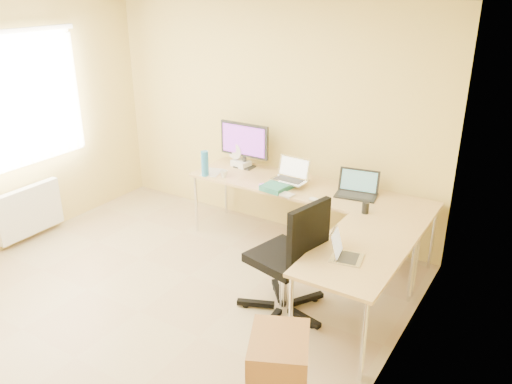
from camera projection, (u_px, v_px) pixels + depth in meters
The scene contains 24 objects.
floor at pixel (139, 312), 4.65m from camera, with size 4.50×4.50×0.00m, color tan.
ceiling at pixel (108, 5), 3.66m from camera, with size 4.50×4.50×0.00m, color white.
wall_back at pixel (268, 117), 5.92m from camera, with size 4.50×4.50×0.00m, color #E1C568.
wall_right at pixel (377, 242), 3.13m from camera, with size 4.50×4.50×0.00m, color #E1C568.
desk_main at pixel (306, 218), 5.61m from camera, with size 2.65×0.70×0.73m, color tan.
desk_return at pixel (356, 288), 4.35m from camera, with size 0.70×1.30×0.73m, color tan.
monitor at pixel (244, 145), 5.94m from camera, with size 0.62×0.20×0.53m, color #252525.
book_stack at pixel (278, 186), 5.42m from camera, with size 0.24×0.33×0.06m, color #297264.
laptop_center at pixel (290, 170), 5.44m from camera, with size 0.37×0.28×0.24m, color silver.
laptop_black at pixel (357, 184), 5.19m from camera, with size 0.41×0.30×0.26m, color black.
keyboard at pixel (277, 192), 5.33m from camera, with size 0.39×0.11×0.02m, color beige.
mouse at pixel (314, 199), 5.12m from camera, with size 0.11×0.07×0.04m, color silver.
mug at pixel (224, 174), 5.73m from camera, with size 0.09×0.09×0.08m, color silver.
cd_stack at pixel (264, 186), 5.46m from camera, with size 0.11×0.11×0.03m, color white.
water_bottle at pixel (205, 164), 5.73m from camera, with size 0.08×0.08×0.29m, color #2876B4.
papers at pixel (212, 172), 5.88m from camera, with size 0.19×0.28×0.01m, color beige.
white_box at pixel (241, 164), 6.05m from camera, with size 0.21×0.15×0.07m, color silver.
desk_fan at pixel (237, 154), 6.08m from camera, with size 0.20×0.20×0.25m, color silver.
black_cup at pixel (366, 207), 4.84m from camera, with size 0.07×0.07×0.11m, color black.
laptop_return at pixel (348, 248), 4.03m from camera, with size 0.23×0.29×0.19m, color silver.
office_chair at pixel (284, 262), 4.48m from camera, with size 0.68×0.68×1.13m, color black.
cabinet at pixel (279, 378), 3.38m from camera, with size 0.37×0.46×0.64m, color olive.
radiator at pixel (29, 211), 5.82m from camera, with size 0.09×0.80×0.55m, color white.
window at pixel (8, 105), 5.37m from camera, with size 0.10×1.80×1.40m, color white.
Camera 1 is at (2.95, -2.74, 2.78)m, focal length 36.33 mm.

